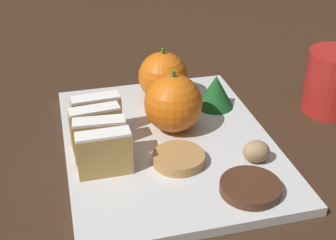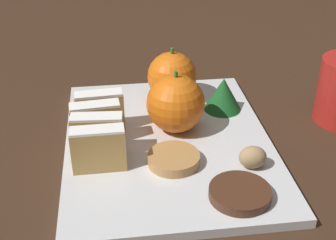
{
  "view_description": "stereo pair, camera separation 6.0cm",
  "coord_description": "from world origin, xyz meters",
  "px_view_note": "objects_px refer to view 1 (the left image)",
  "views": [
    {
      "loc": [
        -0.13,
        -0.5,
        0.35
      ],
      "look_at": [
        0.0,
        0.0,
        0.04
      ],
      "focal_mm": 50.0,
      "sensor_mm": 36.0,
      "label": 1
    },
    {
      "loc": [
        -0.07,
        -0.52,
        0.35
      ],
      "look_at": [
        0.0,
        0.0,
        0.04
      ],
      "focal_mm": 50.0,
      "sensor_mm": 36.0,
      "label": 2
    }
  ],
  "objects_px": {
    "orange_far": "(163,76)",
    "chocolate_cookie": "(250,187)",
    "coffee_mug": "(336,82)",
    "orange_near": "(173,103)",
    "walnut": "(256,151)"
  },
  "relations": [
    {
      "from": "orange_near",
      "to": "walnut",
      "type": "xyz_separation_m",
      "value": [
        0.08,
        -0.1,
        -0.03
      ]
    },
    {
      "from": "chocolate_cookie",
      "to": "walnut",
      "type": "bearing_deg",
      "value": 61.22
    },
    {
      "from": "orange_near",
      "to": "chocolate_cookie",
      "type": "distance_m",
      "value": 0.16
    },
    {
      "from": "walnut",
      "to": "coffee_mug",
      "type": "distance_m",
      "value": 0.21
    },
    {
      "from": "walnut",
      "to": "coffee_mug",
      "type": "height_order",
      "value": "coffee_mug"
    },
    {
      "from": "orange_far",
      "to": "chocolate_cookie",
      "type": "distance_m",
      "value": 0.25
    },
    {
      "from": "orange_far",
      "to": "coffee_mug",
      "type": "height_order",
      "value": "same"
    },
    {
      "from": "orange_far",
      "to": "coffee_mug",
      "type": "relative_size",
      "value": 0.7
    },
    {
      "from": "orange_near",
      "to": "coffee_mug",
      "type": "bearing_deg",
      "value": 3.05
    },
    {
      "from": "walnut",
      "to": "orange_near",
      "type": "bearing_deg",
      "value": 128.85
    },
    {
      "from": "orange_near",
      "to": "orange_far",
      "type": "height_order",
      "value": "orange_near"
    },
    {
      "from": "walnut",
      "to": "coffee_mug",
      "type": "xyz_separation_m",
      "value": [
        0.17,
        0.11,
        0.02
      ]
    },
    {
      "from": "orange_far",
      "to": "coffee_mug",
      "type": "bearing_deg",
      "value": -17.07
    },
    {
      "from": "walnut",
      "to": "chocolate_cookie",
      "type": "xyz_separation_m",
      "value": [
        -0.03,
        -0.05,
        -0.01
      ]
    },
    {
      "from": "coffee_mug",
      "to": "walnut",
      "type": "bearing_deg",
      "value": -147.03
    }
  ]
}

